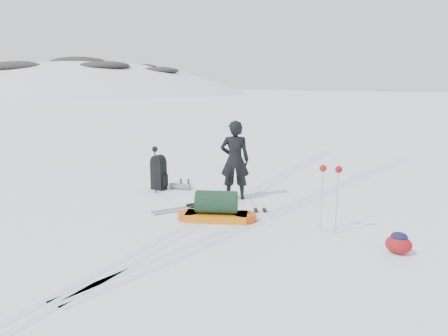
% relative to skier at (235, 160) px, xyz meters
% --- Properties ---
extents(ground, '(200.00, 200.00, 0.00)m').
position_rel_skier_xyz_m(ground, '(0.22, -0.87, -0.98)').
color(ground, white).
rests_on(ground, ground).
extents(ski_tracks, '(3.38, 17.97, 0.01)m').
position_rel_skier_xyz_m(ski_tracks, '(0.84, 0.01, -0.98)').
color(ski_tracks, silver).
rests_on(ski_tracks, ground).
extents(skier, '(0.85, 0.76, 1.96)m').
position_rel_skier_xyz_m(skier, '(0.00, 0.00, 0.00)').
color(skier, black).
rests_on(skier, ground).
extents(pulk_sled, '(1.71, 1.15, 0.64)m').
position_rel_skier_xyz_m(pulk_sled, '(0.53, -1.66, -0.73)').
color(pulk_sled, orange).
rests_on(pulk_sled, ground).
extents(expedition_rucksack, '(0.97, 0.59, 0.94)m').
position_rel_skier_xyz_m(expedition_rucksack, '(-2.16, -0.22, -0.54)').
color(expedition_rucksack, black).
rests_on(expedition_rucksack, ground).
extents(ski_poles_black, '(0.16, 0.15, 1.24)m').
position_rel_skier_xyz_m(ski_poles_black, '(-2.05, -0.59, 0.03)').
color(ski_poles_black, black).
rests_on(ski_poles_black, ground).
extents(ski_poles_silver, '(0.42, 0.18, 1.33)m').
position_rel_skier_xyz_m(ski_poles_silver, '(2.78, -1.14, 0.13)').
color(ski_poles_silver, '#B6B9BE').
rests_on(ski_poles_silver, ground).
extents(touring_skis_grey, '(1.17, 1.83, 0.07)m').
position_rel_skier_xyz_m(touring_skis_grey, '(-0.44, -1.19, -0.96)').
color(touring_skis_grey, gray).
rests_on(touring_skis_grey, ground).
extents(touring_skis_white, '(1.33, 1.79, 0.07)m').
position_rel_skier_xyz_m(touring_skis_white, '(1.05, -0.66, -0.96)').
color(touring_skis_white, silver).
rests_on(touring_skis_white, ground).
extents(rope_coil, '(0.59, 0.59, 0.06)m').
position_rel_skier_xyz_m(rope_coil, '(0.44, -1.60, -0.95)').
color(rope_coil, '#5FC8E7').
rests_on(rope_coil, ground).
extents(small_daypack, '(0.54, 0.47, 0.38)m').
position_rel_skier_xyz_m(small_daypack, '(4.15, -1.52, -0.80)').
color(small_daypack, maroon).
rests_on(small_daypack, ground).
extents(thermos_pair, '(0.21, 0.22, 0.27)m').
position_rel_skier_xyz_m(thermos_pair, '(-1.67, 0.16, -0.85)').
color(thermos_pair, slate).
rests_on(thermos_pair, ground).
extents(stuff_sack, '(0.44, 0.37, 0.24)m').
position_rel_skier_xyz_m(stuff_sack, '(-0.34, -0.64, -0.86)').
color(stuff_sack, black).
rests_on(stuff_sack, ground).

